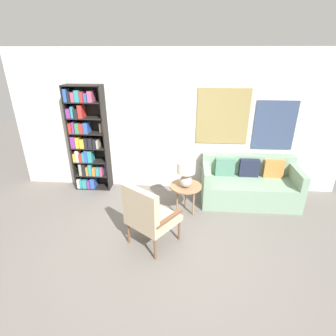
{
  "coord_description": "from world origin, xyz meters",
  "views": [
    {
      "loc": [
        0.21,
        -2.91,
        2.63
      ],
      "look_at": [
        -0.08,
        0.93,
        0.9
      ],
      "focal_mm": 28.0,
      "sensor_mm": 36.0,
      "label": 1
    }
  ],
  "objects": [
    {
      "name": "couch",
      "position": [
        1.4,
        1.58,
        0.32
      ],
      "size": [
        1.74,
        0.85,
        0.82
      ],
      "color": "gray",
      "rests_on": "ground_plane"
    },
    {
      "name": "side_table",
      "position": [
        0.22,
        1.05,
        0.48
      ],
      "size": [
        0.54,
        0.54,
        0.53
      ],
      "color": "#99704C",
      "rests_on": "ground_plane"
    },
    {
      "name": "bookshelf",
      "position": [
        -1.75,
        1.84,
        1.03
      ],
      "size": [
        0.71,
        0.3,
        2.08
      ],
      "color": "black",
      "rests_on": "ground_plane"
    },
    {
      "name": "table_lamp",
      "position": [
        0.21,
        1.01,
        0.8
      ],
      "size": [
        0.31,
        0.31,
        0.45
      ],
      "color": "#A59E93",
      "rests_on": "side_table"
    },
    {
      "name": "ground_plane",
      "position": [
        0.0,
        0.0,
        0.0
      ],
      "size": [
        14.0,
        14.0,
        0.0
      ],
      "primitive_type": "plane",
      "color": "#66605B"
    },
    {
      "name": "wall_back",
      "position": [
        0.04,
        2.03,
        1.35
      ],
      "size": [
        6.4,
        0.08,
        2.7
      ],
      "color": "silver",
      "rests_on": "ground_plane"
    },
    {
      "name": "armchair",
      "position": [
        -0.31,
        0.12,
        0.55
      ],
      "size": [
        0.85,
        0.85,
        0.99
      ],
      "color": "brown",
      "rests_on": "ground_plane"
    }
  ]
}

